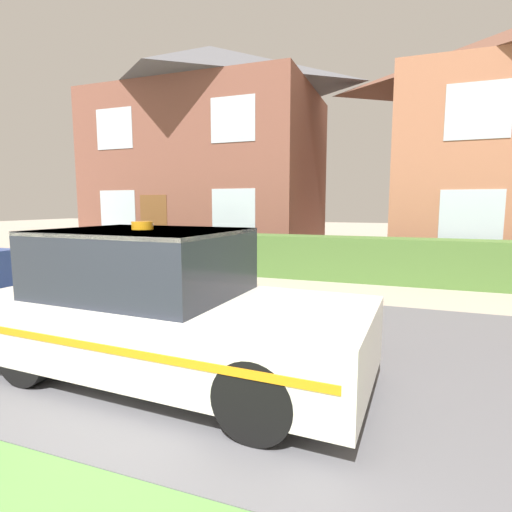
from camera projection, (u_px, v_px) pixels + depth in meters
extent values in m
cube|color=#5B5B60|center=(272.00, 347.00, 5.03)|extent=(28.00, 5.27, 0.01)
cube|color=#4C7233|center=(307.00, 257.00, 9.79)|extent=(14.30, 0.80, 1.03)
cylinder|color=black|center=(255.00, 399.00, 2.98)|extent=(0.67, 0.23, 0.66)
cylinder|color=black|center=(308.00, 338.00, 4.33)|extent=(0.67, 0.23, 0.66)
cylinder|color=black|center=(26.00, 352.00, 3.92)|extent=(0.67, 0.23, 0.66)
cylinder|color=black|center=(128.00, 314.00, 5.27)|extent=(0.67, 0.23, 0.66)
cube|color=silver|center=(173.00, 328.00, 4.10)|extent=(4.04, 1.86, 0.66)
cube|color=#232833|center=(144.00, 262.00, 4.15)|extent=(2.00, 1.60, 0.67)
cube|color=silver|center=(143.00, 231.00, 4.11)|extent=(2.00, 1.60, 0.04)
cube|color=orange|center=(115.00, 350.00, 3.33)|extent=(3.76, 0.18, 0.07)
cube|color=orange|center=(213.00, 304.00, 4.86)|extent=(3.76, 0.18, 0.07)
cylinder|color=orange|center=(142.00, 225.00, 4.10)|extent=(0.22, 0.22, 0.08)
cube|color=brown|center=(212.00, 176.00, 15.11)|extent=(7.67, 5.62, 5.75)
pyramid|color=#56565B|center=(210.00, 72.00, 14.63)|extent=(8.06, 5.90, 1.78)
cube|color=brown|center=(154.00, 227.00, 12.96)|extent=(1.00, 0.02, 2.10)
cube|color=silver|center=(118.00, 210.00, 13.37)|extent=(1.40, 0.02, 1.30)
cube|color=silver|center=(233.00, 211.00, 11.92)|extent=(1.40, 0.02, 1.30)
cube|color=silver|center=(114.00, 129.00, 13.03)|extent=(1.40, 0.02, 1.30)
cube|color=silver|center=(233.00, 119.00, 11.59)|extent=(1.40, 0.02, 1.30)
cube|color=silver|center=(471.00, 217.00, 9.56)|extent=(1.40, 0.02, 1.30)
cube|color=silver|center=(478.00, 111.00, 9.25)|extent=(1.40, 0.02, 1.30)
cube|color=black|center=(181.00, 256.00, 9.69)|extent=(0.68, 0.70, 1.07)
cube|color=black|center=(180.00, 232.00, 9.62)|extent=(0.72, 0.73, 0.10)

